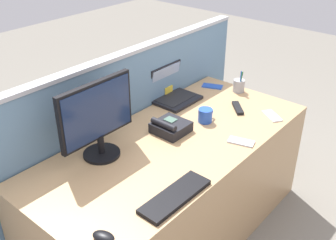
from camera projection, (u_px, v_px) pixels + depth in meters
ground_plane at (174, 231)px, 2.66m from camera, size 10.00×10.00×0.00m
desk at (174, 189)px, 2.49m from camera, size 1.82×0.81×0.71m
cubicle_divider at (122, 136)px, 2.64m from camera, size 2.31×0.08×1.13m
desktop_monitor at (97, 116)px, 2.08m from camera, size 0.47×0.20×0.43m
laptop at (171, 91)px, 2.77m from camera, size 0.30×0.26×0.24m
desk_phone at (170, 127)px, 2.39m from camera, size 0.19×0.19×0.10m
keyboard_main at (175, 196)px, 1.87m from camera, size 0.39×0.13×0.02m
computer_mouse_right_hand at (104, 237)px, 1.64m from camera, size 0.08×0.11×0.03m
pen_cup at (239, 86)px, 2.88m from camera, size 0.08×0.08×0.17m
cell_phone_white_slab at (272, 116)px, 2.57m from camera, size 0.14×0.17×0.01m
cell_phone_silver_slab at (241, 142)px, 2.30m from camera, size 0.11×0.16×0.01m
cell_phone_blue_case at (212, 86)px, 2.98m from camera, size 0.12×0.16×0.01m
tv_remote at (238, 108)px, 2.66m from camera, size 0.15×0.15×0.02m
coffee_mug at (205, 115)px, 2.50m from camera, size 0.13×0.09×0.09m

